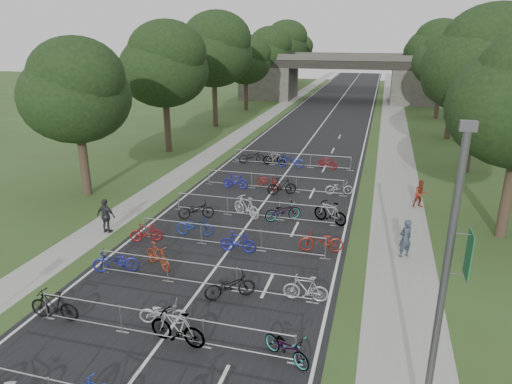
% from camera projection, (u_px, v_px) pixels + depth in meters
% --- Properties ---
extents(road, '(11.00, 140.00, 0.01)m').
position_uv_depth(road, '(328.00, 116.00, 57.81)').
color(road, black).
rests_on(road, ground).
extents(sidewalk_right, '(3.00, 140.00, 0.01)m').
position_uv_depth(sidewalk_right, '(394.00, 119.00, 55.80)').
color(sidewalk_right, gray).
rests_on(sidewalk_right, ground).
extents(sidewalk_left, '(2.00, 140.00, 0.01)m').
position_uv_depth(sidewalk_left, '(271.00, 114.00, 59.70)').
color(sidewalk_left, gray).
rests_on(sidewalk_left, ground).
extents(lane_markings, '(0.12, 140.00, 0.00)m').
position_uv_depth(lane_markings, '(328.00, 116.00, 57.81)').
color(lane_markings, silver).
rests_on(lane_markings, ground).
extents(overpass_bridge, '(31.00, 8.00, 7.05)m').
position_uv_depth(overpass_bridge, '(341.00, 77.00, 70.31)').
color(overpass_bridge, '#3F3E38').
rests_on(overpass_bridge, ground).
extents(lamppost, '(0.61, 0.65, 8.21)m').
position_uv_depth(lamppost, '(445.00, 289.00, 10.61)').
color(lamppost, '#4C4C51').
rests_on(lamppost, ground).
extents(tree_left_0, '(6.72, 6.72, 10.25)m').
position_uv_depth(tree_left_0, '(76.00, 93.00, 27.54)').
color(tree_left_0, '#33261C').
rests_on(tree_left_0, ground).
extents(tree_left_1, '(7.56, 7.56, 11.53)m').
position_uv_depth(tree_left_1, '(164.00, 66.00, 38.19)').
color(tree_left_1, '#33261C').
rests_on(tree_left_1, ground).
extents(tree_right_1, '(8.18, 8.18, 12.47)m').
position_uv_depth(tree_right_1, '(484.00, 64.00, 31.82)').
color(tree_right_1, '#33261C').
rests_on(tree_right_1, ground).
extents(tree_left_2, '(8.40, 8.40, 12.81)m').
position_uv_depth(tree_left_2, '(214.00, 51.00, 48.85)').
color(tree_left_2, '#33261C').
rests_on(tree_left_2, ground).
extents(tree_right_2, '(6.16, 6.16, 9.39)m').
position_uv_depth(tree_right_2, '(457.00, 78.00, 43.39)').
color(tree_right_2, '#33261C').
rests_on(tree_right_2, ground).
extents(tree_left_3, '(6.72, 6.72, 10.25)m').
position_uv_depth(tree_left_3, '(246.00, 61.00, 60.31)').
color(tree_left_3, '#33261C').
rests_on(tree_left_3, ground).
extents(tree_right_3, '(7.17, 7.17, 10.93)m').
position_uv_depth(tree_right_3, '(444.00, 60.00, 53.99)').
color(tree_right_3, '#33261C').
rests_on(tree_right_3, ground).
extents(tree_left_4, '(7.56, 7.56, 11.53)m').
position_uv_depth(tree_left_4, '(268.00, 51.00, 70.96)').
color(tree_left_4, '#33261C').
rests_on(tree_left_4, ground).
extents(tree_right_4, '(8.18, 8.18, 12.47)m').
position_uv_depth(tree_right_4, '(436.00, 49.00, 64.59)').
color(tree_right_4, '#33261C').
rests_on(tree_right_4, ground).
extents(tree_left_5, '(8.40, 8.40, 12.81)m').
position_uv_depth(tree_left_5, '(284.00, 44.00, 81.62)').
color(tree_left_5, '#33261C').
rests_on(tree_left_5, ground).
extents(tree_right_5, '(6.16, 6.16, 9.39)m').
position_uv_depth(tree_right_5, '(428.00, 59.00, 76.16)').
color(tree_right_5, '#33261C').
rests_on(tree_right_5, ground).
extents(tree_left_6, '(6.72, 6.72, 10.25)m').
position_uv_depth(tree_left_6, '(297.00, 51.00, 93.08)').
color(tree_left_6, '#33261C').
rests_on(tree_left_6, ground).
extents(tree_right_6, '(7.17, 7.17, 10.93)m').
position_uv_depth(tree_right_6, '(423.00, 50.00, 86.76)').
color(tree_right_6, '#33261C').
rests_on(tree_right_6, ground).
extents(barrier_row_1, '(9.70, 0.08, 1.10)m').
position_uv_depth(barrier_row_1, '(161.00, 326.00, 15.40)').
color(barrier_row_1, '#A2A5AA').
rests_on(barrier_row_1, ground).
extents(barrier_row_2, '(9.70, 0.08, 1.10)m').
position_uv_depth(barrier_row_2, '(201.00, 275.00, 18.67)').
color(barrier_row_2, '#A2A5AA').
rests_on(barrier_row_2, ground).
extents(barrier_row_3, '(9.70, 0.08, 1.10)m').
position_uv_depth(barrier_row_3, '(231.00, 237.00, 22.13)').
color(barrier_row_3, '#A2A5AA').
rests_on(barrier_row_3, ground).
extents(barrier_row_4, '(9.70, 0.08, 1.10)m').
position_uv_depth(barrier_row_4, '(253.00, 208.00, 25.77)').
color(barrier_row_4, '#A2A5AA').
rests_on(barrier_row_4, ground).
extents(barrier_row_5, '(9.70, 0.08, 1.10)m').
position_uv_depth(barrier_row_5, '(274.00, 182.00, 30.32)').
color(barrier_row_5, '#A2A5AA').
rests_on(barrier_row_5, ground).
extents(barrier_row_6, '(9.70, 0.08, 1.10)m').
position_uv_depth(barrier_row_6, '(291.00, 160.00, 35.79)').
color(barrier_row_6, '#A2A5AA').
rests_on(barrier_row_6, ground).
extents(bike_4, '(1.96, 0.63, 1.17)m').
position_uv_depth(bike_4, '(54.00, 305.00, 16.52)').
color(bike_4, black).
rests_on(bike_4, ground).
extents(bike_5, '(1.84, 0.97, 0.92)m').
position_uv_depth(bike_5, '(163.00, 313.00, 16.31)').
color(bike_5, '#ABAAB2').
rests_on(bike_5, ground).
extents(bike_6, '(2.15, 0.85, 1.25)m').
position_uv_depth(bike_6, '(177.00, 328.00, 15.18)').
color(bike_6, '#A2A5AA').
rests_on(bike_6, ground).
extents(bike_7, '(1.94, 1.50, 0.98)m').
position_uv_depth(bike_7, '(287.00, 347.00, 14.45)').
color(bike_7, '#A2A5AA').
rests_on(bike_7, ground).
extents(bike_8, '(2.12, 1.30, 1.05)m').
position_uv_depth(bike_8, '(116.00, 261.00, 19.83)').
color(bike_8, navy).
rests_on(bike_8, ground).
extents(bike_9, '(1.90, 1.47, 1.14)m').
position_uv_depth(bike_9, '(158.00, 256.00, 20.21)').
color(bike_9, '#9A3316').
rests_on(bike_9, ground).
extents(bike_10, '(2.13, 1.68, 1.08)m').
position_uv_depth(bike_10, '(230.00, 286.00, 17.88)').
color(bike_10, black).
rests_on(bike_10, ground).
extents(bike_11, '(1.81, 0.61, 1.07)m').
position_uv_depth(bike_11, '(306.00, 289.00, 17.69)').
color(bike_11, '#A8A7AF').
rests_on(bike_11, ground).
extents(bike_12, '(1.67, 1.00, 0.97)m').
position_uv_depth(bike_12, '(146.00, 233.00, 22.80)').
color(bike_12, maroon).
rests_on(bike_12, ground).
extents(bike_13, '(2.04, 0.97, 1.03)m').
position_uv_depth(bike_13, '(195.00, 226.00, 23.51)').
color(bike_13, navy).
rests_on(bike_13, ground).
extents(bike_14, '(1.80, 0.55, 1.07)m').
position_uv_depth(bike_14, '(238.00, 242.00, 21.65)').
color(bike_14, navy).
rests_on(bike_14, ground).
extents(bike_15, '(2.21, 1.13, 1.11)m').
position_uv_depth(bike_15, '(321.00, 241.00, 21.70)').
color(bike_15, maroon).
rests_on(bike_15, ground).
extents(bike_16, '(2.12, 1.47, 1.06)m').
position_uv_depth(bike_16, '(196.00, 210.00, 25.63)').
color(bike_16, black).
rests_on(bike_16, ground).
extents(bike_17, '(2.04, 1.50, 1.22)m').
position_uv_depth(bike_17, '(246.00, 207.00, 25.88)').
color(bike_17, '#B9B9C1').
rests_on(bike_17, ground).
extents(bike_18, '(2.14, 1.72, 1.09)m').
position_uv_depth(bike_18, '(283.00, 211.00, 25.38)').
color(bike_18, '#A2A5AA').
rests_on(bike_18, ground).
extents(bike_19, '(2.13, 1.45, 1.25)m').
position_uv_depth(bike_19, '(330.00, 212.00, 24.98)').
color(bike_19, '#A2A5AA').
rests_on(bike_19, ground).
extents(bike_20, '(1.76, 0.50, 1.06)m').
position_uv_depth(bike_20, '(236.00, 181.00, 30.64)').
color(bike_20, '#1B1A91').
rests_on(bike_20, ground).
extents(bike_21, '(2.14, 1.64, 1.08)m').
position_uv_depth(bike_21, '(268.00, 182.00, 30.45)').
color(bike_21, maroon).
rests_on(bike_21, ground).
extents(bike_22, '(1.97, 1.27, 1.15)m').
position_uv_depth(bike_22, '(282.00, 186.00, 29.44)').
color(bike_22, black).
rests_on(bike_22, ground).
extents(bike_23, '(1.89, 1.10, 0.94)m').
position_uv_depth(bike_23, '(339.00, 188.00, 29.50)').
color(bike_23, '#9E9EA5').
rests_on(bike_23, ground).
extents(bike_24, '(2.20, 1.53, 1.10)m').
position_uv_depth(bike_24, '(252.00, 156.00, 36.70)').
color(bike_24, black).
rests_on(bike_24, ground).
extents(bike_25, '(1.84, 0.77, 1.07)m').
position_uv_depth(bike_25, '(274.00, 158.00, 36.23)').
color(bike_25, '#A2A5AA').
rests_on(bike_25, ground).
extents(bike_26, '(2.14, 0.80, 1.11)m').
position_uv_depth(bike_26, '(291.00, 161.00, 35.45)').
color(bike_26, navy).
rests_on(bike_26, ground).
extents(bike_27, '(1.74, 1.05, 1.01)m').
position_uv_depth(bike_27, '(327.00, 162.00, 35.14)').
color(bike_27, maroon).
rests_on(bike_27, ground).
extents(pedestrian_a, '(0.81, 0.75, 1.86)m').
position_uv_depth(pedestrian_a, '(405.00, 238.00, 21.09)').
color(pedestrian_a, '#303948').
rests_on(pedestrian_a, ground).
extents(pedestrian_b, '(0.97, 0.86, 1.67)m').
position_uv_depth(pedestrian_b, '(420.00, 194.00, 27.21)').
color(pedestrian_b, maroon).
rests_on(pedestrian_b, ground).
extents(pedestrian_c, '(1.13, 0.55, 1.86)m').
position_uv_depth(pedestrian_c, '(106.00, 216.00, 23.67)').
color(pedestrian_c, '#2A2A2D').
rests_on(pedestrian_c, ground).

